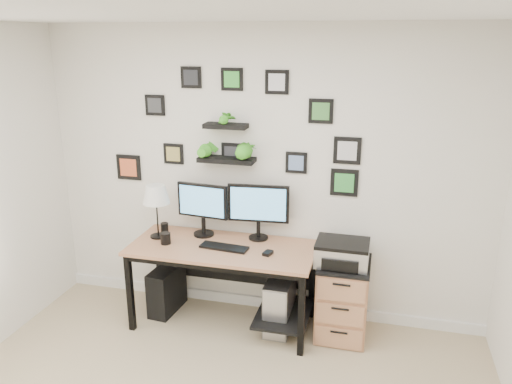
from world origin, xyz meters
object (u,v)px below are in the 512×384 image
(desk, at_px, (228,258))
(printer, at_px, (342,253))
(monitor_left, at_px, (203,206))
(monitor_right, at_px, (258,207))
(mug, at_px, (166,238))
(table_lamp, at_px, (156,196))
(pc_tower_black, at_px, (167,289))
(file_cabinet, at_px, (343,299))
(pc_tower_grey, at_px, (280,303))

(desk, xyz_separation_m, printer, (0.98, 0.04, 0.14))
(monitor_left, bearing_deg, monitor_right, 4.42)
(mug, bearing_deg, monitor_left, 46.35)
(table_lamp, distance_m, mug, 0.39)
(monitor_left, relative_size, monitor_right, 0.90)
(pc_tower_black, xyz_separation_m, file_cabinet, (1.63, 0.01, 0.12))
(desk, relative_size, printer, 3.67)
(monitor_left, xyz_separation_m, pc_tower_black, (-0.34, -0.12, -0.82))
(table_lamp, height_order, pc_tower_grey, table_lamp)
(pc_tower_black, bearing_deg, monitor_left, 24.35)
(pc_tower_grey, xyz_separation_m, printer, (0.51, 0.02, 0.53))
(table_lamp, relative_size, mug, 4.88)
(pc_tower_black, bearing_deg, monitor_right, 15.99)
(pc_tower_grey, bearing_deg, table_lamp, 179.60)
(desk, distance_m, printer, 0.99)
(pc_tower_black, bearing_deg, file_cabinet, 6.05)
(mug, xyz_separation_m, pc_tower_black, (-0.09, 0.15, -0.58))
(monitor_right, relative_size, pc_tower_black, 1.26)
(pc_tower_black, bearing_deg, desk, 1.36)
(table_lamp, distance_m, printer, 1.69)
(table_lamp, height_order, mug, table_lamp)
(desk, relative_size, table_lamp, 3.29)
(desk, bearing_deg, pc_tower_grey, 2.30)
(desk, xyz_separation_m, monitor_left, (-0.28, 0.16, 0.41))
(table_lamp, distance_m, pc_tower_black, 0.93)
(table_lamp, bearing_deg, monitor_right, 11.10)
(desk, height_order, monitor_right, monitor_right)
(monitor_right, bearing_deg, pc_tower_grey, -36.85)
(desk, relative_size, mug, 16.05)
(printer, bearing_deg, table_lamp, -179.66)
(monitor_right, xyz_separation_m, mug, (-0.76, -0.30, -0.25))
(monitor_left, relative_size, pc_tower_black, 1.13)
(monitor_right, bearing_deg, table_lamp, -168.90)
(monitor_right, height_order, pc_tower_grey, monitor_right)
(pc_tower_grey, distance_m, printer, 0.74)
(monitor_left, xyz_separation_m, table_lamp, (-0.38, -0.14, 0.11))
(mug, relative_size, file_cabinet, 0.15)
(pc_tower_black, height_order, file_cabinet, file_cabinet)
(monitor_left, height_order, file_cabinet, monitor_left)
(pc_tower_grey, relative_size, file_cabinet, 0.72)
(desk, relative_size, pc_tower_black, 3.71)
(table_lamp, xyz_separation_m, file_cabinet, (1.67, 0.03, -0.81))
(pc_tower_grey, bearing_deg, printer, 1.96)
(monitor_right, xyz_separation_m, table_lamp, (-0.89, -0.17, 0.09))
(mug, bearing_deg, table_lamp, 134.79)
(table_lamp, distance_m, file_cabinet, 1.85)
(monitor_left, distance_m, mug, 0.44)
(monitor_left, xyz_separation_m, file_cabinet, (1.29, -0.10, -0.70))
(table_lamp, bearing_deg, pc_tower_black, 25.21)
(pc_tower_black, distance_m, printer, 1.70)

